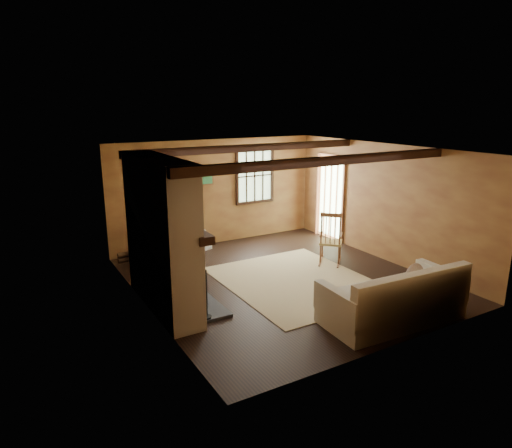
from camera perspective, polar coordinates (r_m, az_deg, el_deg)
ground at (r=8.53m, az=3.21°, el=-6.99°), size 5.50×5.50×0.00m
room_envelope at (r=8.40m, az=3.67°, el=4.28°), size 5.02×5.52×2.44m
fireplace at (r=7.24m, az=-11.56°, el=-2.04°), size 1.02×2.30×2.40m
rug at (r=8.48m, az=5.10°, el=-7.14°), size 2.50×3.00×0.01m
rocking_chair at (r=9.42m, az=9.32°, el=-2.10°), size 0.84×0.84×1.08m
sofa at (r=7.19m, az=17.00°, el=-9.27°), size 2.22×1.08×0.88m
firewood_pile at (r=9.81m, az=-15.19°, el=-3.88°), size 0.59×0.11×0.22m
laundry_basket at (r=10.25m, az=-7.25°, el=-2.41°), size 0.61×0.54×0.30m
basket_pillow at (r=10.18m, az=-7.29°, el=-1.07°), size 0.49×0.45×0.20m
armchair at (r=9.44m, az=-11.37°, el=-2.67°), size 1.10×1.11×0.75m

